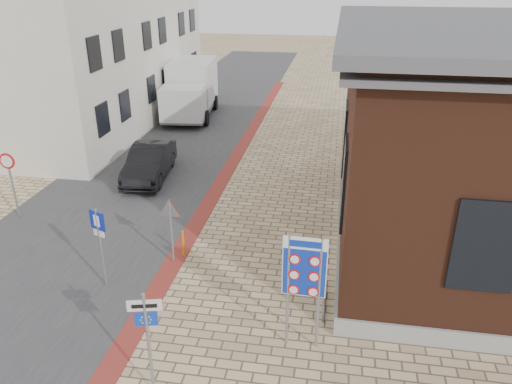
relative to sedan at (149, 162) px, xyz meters
The scene contains 15 objects.
ground 11.12m from the sedan, 62.58° to the right, with size 120.00×120.00×0.00m, color tan.
road_strip 5.21m from the sedan, 94.35° to the left, with size 7.00×60.00×0.02m, color #38383A.
curb_strip 3.19m from the sedan, ahead, with size 0.60×40.00×0.02m, color maroon.
townhouse_near 7.16m from the sedan, 159.91° to the left, with size 7.40×6.40×8.30m.
townhouse_mid 10.77m from the sedan, 125.83° to the left, with size 7.40×6.40×9.10m.
townhouse_far 15.71m from the sedan, 112.58° to the left, with size 7.40×6.40×8.30m.
bike_rack 10.90m from the sedan, 44.59° to the right, with size 0.08×1.80×0.60m.
sedan is the anchor object (origin of this frame).
box_truck 9.75m from the sedan, 95.77° to the left, with size 3.07×6.31×3.19m.
border_sign 11.93m from the sedan, 52.10° to the right, with size 1.00×0.09×2.94m.
essen_sign 12.18m from the sedan, 69.21° to the right, with size 0.67×0.20×2.53m.
parking_sign 8.06m from the sedan, 78.42° to the right, with size 0.51×0.25×2.42m.
yield_sign 7.12m from the sedan, 63.91° to the right, with size 0.75×0.07×2.11m.
speed_sign 5.59m from the sedan, 128.02° to the right, with size 0.58×0.07×2.45m.
bollard 6.80m from the sedan, 60.87° to the right, with size 0.08×0.08×0.89m, color orange.
Camera 1 is at (2.67, -8.97, 8.28)m, focal length 35.00 mm.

